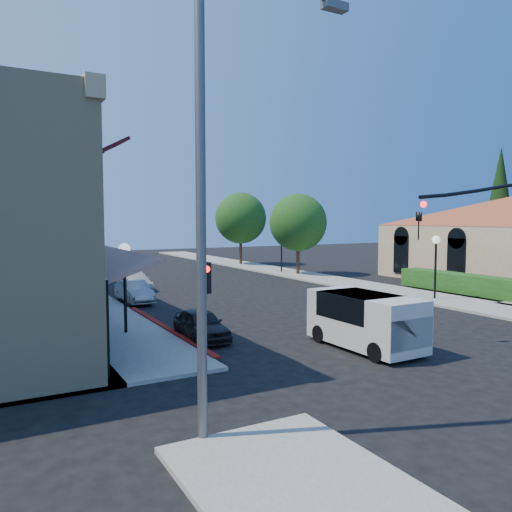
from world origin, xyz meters
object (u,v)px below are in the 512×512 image
secondary_signal (204,299)px  lamppost_right_far (282,240)px  lamppost_left_far (68,247)px  lamppost_right_near (436,251)px  cobra_streetlight (217,180)px  lamppost_left_near (125,265)px  conifer_far (500,198)px  parked_car_a (201,324)px  street_tree_a (298,223)px  street_tree_b (241,218)px  white_van (366,317)px  parked_car_b (134,292)px  parked_car_c (136,281)px  parked_car_d (83,266)px

secondary_signal → lamppost_right_far: bearing=53.9°
lamppost_left_far → lamppost_right_near: 22.02m
cobra_streetlight → lamppost_left_near: cobra_streetlight is taller
conifer_far → parked_car_a: conifer_far is taller
street_tree_a → parked_car_a: bearing=-133.2°
street_tree_b → white_van: size_ratio=1.63×
parked_car_b → parked_car_c: 4.99m
parked_car_c → lamppost_left_near: bearing=-103.3°
street_tree_b → parked_car_d: size_ratio=1.74×
parked_car_a → street_tree_b: bearing=61.7°
parked_car_b → lamppost_right_far: bearing=29.5°
street_tree_a → secondary_signal: size_ratio=1.95×
street_tree_a → lamppost_left_near: bearing=-141.0°
street_tree_b → parked_car_c: street_tree_b is taller
lamppost_left_near → parked_car_d: 24.23m
lamppost_left_near → parked_car_c: 12.74m
secondary_signal → lamppost_left_far: (-0.50, 20.59, 0.42)m
parked_car_a → parked_car_b: bearing=91.7°
lamppost_left_far → parked_car_d: bearing=75.8°
street_tree_a → secondary_signal: bearing=-129.2°
parked_car_d → parked_car_b: bearing=-91.4°
street_tree_a → parked_car_d: (-14.76, 10.00, -3.63)m
secondary_signal → parked_car_d: bearing=86.2°
conifer_far → parked_car_b: bearing=-175.3°
cobra_streetlight → white_van: bearing=28.3°
lamppost_left_near → lamppost_left_far: bearing=90.0°
lamppost_left_far → lamppost_right_far: same height
white_van → parked_car_a: (-4.47, 4.01, -0.53)m
parked_car_b → cobra_streetlight: bearing=-101.1°
street_tree_a → white_van: (-10.53, -20.01, -3.10)m
lamppost_right_near → lamppost_right_far: bearing=90.0°
lamppost_right_far → white_van: size_ratio=0.83×
cobra_streetlight → conifer_far: bearing=28.3°
parked_car_c → parked_car_d: 12.06m
secondary_signal → parked_car_d: size_ratio=0.82×
conifer_far → street_tree_a: 19.73m
parked_car_c → cobra_streetlight: bearing=-97.3°
lamppost_left_far → lamppost_right_far: 17.12m
cobra_streetlight → lamppost_right_near: size_ratio=2.61×
cobra_streetlight → parked_car_b: cobra_streetlight is taller
lamppost_left_far → lamppost_right_near: same height
street_tree_a → parked_car_d: 18.20m
conifer_far → cobra_streetlight: bearing=-151.7°
lamppost_left_far → lamppost_right_near: size_ratio=1.00×
lamppost_right_far → white_van: 24.33m
conifer_far → secondary_signal: conifer_far is taller
secondary_signal → parked_car_c: bearing=80.2°
conifer_far → parked_car_c: size_ratio=2.82×
lamppost_left_near → parked_car_c: lamppost_left_near is taller
lamppost_left_near → lamppost_right_far: bearing=43.3°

